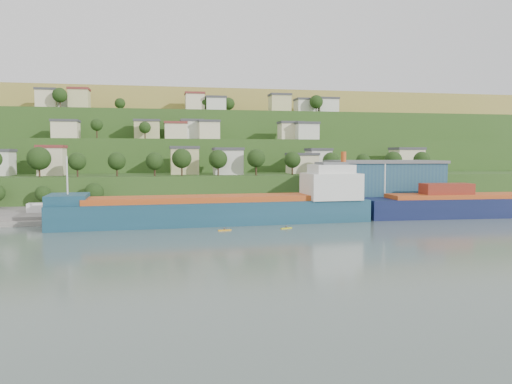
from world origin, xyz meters
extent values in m
plane|color=#495952|center=(0.00, 0.00, 0.00)|extent=(500.00, 500.00, 0.00)
cube|color=slate|center=(20.00, 28.00, 0.00)|extent=(220.00, 26.00, 4.00)
cube|color=slate|center=(-55.00, 22.00, 0.00)|extent=(40.00, 18.00, 2.40)
cube|color=#284719|center=(0.00, 56.00, 0.00)|extent=(260.00, 32.00, 20.00)
cube|color=#284719|center=(0.00, 86.00, 0.00)|extent=(280.00, 32.00, 44.00)
cube|color=#284719|center=(0.00, 116.00, 0.00)|extent=(300.00, 32.00, 70.00)
cube|color=olive|center=(0.00, 190.00, 0.00)|extent=(360.00, 120.00, 96.00)
cube|color=beige|center=(-51.23, 55.77, 14.25)|extent=(7.61, 7.79, 8.50)
cube|color=maroon|center=(-51.23, 55.77, 18.95)|extent=(8.21, 8.39, 0.90)
cube|color=#CAC283|center=(-10.37, 56.79, 14.15)|extent=(8.93, 8.53, 8.29)
cube|color=#3F3F44|center=(-10.37, 56.79, 18.74)|extent=(9.53, 9.13, 0.90)
cube|color=silver|center=(3.37, 52.11, 13.91)|extent=(9.00, 8.26, 7.81)
cube|color=#3F3F44|center=(3.37, 52.11, 18.26)|extent=(9.60, 8.86, 0.90)
cube|color=beige|center=(29.50, 56.05, 13.06)|extent=(9.48, 8.05, 6.13)
cube|color=#3F3F44|center=(29.50, 56.05, 16.58)|extent=(10.08, 8.65, 0.90)
cube|color=silver|center=(36.13, 58.51, 13.86)|extent=(7.35, 8.16, 7.73)
cube|color=#3F3F44|center=(36.13, 58.51, 18.18)|extent=(7.95, 8.76, 0.90)
cube|color=beige|center=(69.82, 59.11, 14.05)|extent=(9.97, 8.50, 8.11)
cube|color=#3F3F44|center=(69.82, 59.11, 18.56)|extent=(10.57, 9.10, 0.90)
cube|color=beige|center=(-52.45, 88.00, 25.21)|extent=(9.19, 8.21, 6.42)
cube|color=#3F3F44|center=(-52.45, 88.00, 28.87)|extent=(9.79, 8.81, 0.90)
cube|color=#CAC283|center=(-22.99, 91.76, 25.55)|extent=(9.62, 7.35, 7.11)
cube|color=#3F3F44|center=(-22.99, 91.76, 29.56)|extent=(10.22, 7.95, 0.90)
cube|color=beige|center=(-12.01, 90.77, 25.17)|extent=(8.47, 7.68, 6.35)
cube|color=maroon|center=(-12.01, 90.77, 28.80)|extent=(9.07, 8.28, 0.90)
cube|color=silver|center=(-5.64, 91.24, 25.67)|extent=(8.40, 7.88, 7.35)
cube|color=#3F3F44|center=(-5.64, 91.24, 29.80)|extent=(9.00, 8.48, 0.90)
cube|color=beige|center=(0.66, 86.63, 25.42)|extent=(7.84, 7.57, 6.85)
cube|color=#3F3F44|center=(0.66, 86.63, 29.30)|extent=(8.44, 8.17, 0.90)
cube|color=beige|center=(33.54, 87.10, 25.37)|extent=(8.88, 7.43, 6.74)
cube|color=#3F3F44|center=(33.54, 87.10, 29.19)|extent=(9.48, 8.03, 0.90)
cube|color=silver|center=(38.74, 82.63, 25.13)|extent=(8.45, 8.53, 6.27)
cube|color=#3F3F44|center=(38.74, 82.63, 28.72)|extent=(9.05, 9.13, 0.90)
cube|color=beige|center=(-64.28, 115.86, 39.01)|extent=(8.14, 8.72, 8.02)
cube|color=#3F3F44|center=(-64.28, 115.86, 43.47)|extent=(8.74, 9.32, 0.90)
cube|color=silver|center=(-56.32, 117.78, 38.03)|extent=(9.50, 7.74, 6.06)
cube|color=#3F3F44|center=(-56.32, 117.78, 41.51)|extent=(10.10, 8.34, 0.90)
cube|color=#CAC283|center=(-51.08, 113.25, 39.10)|extent=(8.02, 8.44, 8.21)
cube|color=maroon|center=(-51.08, 113.25, 43.66)|extent=(8.62, 9.04, 0.90)
cube|color=beige|center=(-2.49, 118.04, 39.04)|extent=(8.21, 7.78, 8.09)
cube|color=maroon|center=(-2.49, 118.04, 43.54)|extent=(8.81, 8.38, 0.90)
cube|color=silver|center=(6.55, 116.00, 38.13)|extent=(8.59, 8.53, 6.26)
cube|color=#3F3F44|center=(6.55, 116.00, 41.71)|extent=(9.19, 9.13, 0.90)
cube|color=#CAC283|center=(35.07, 111.62, 38.78)|extent=(8.90, 7.63, 7.56)
cube|color=#3F3F44|center=(35.07, 111.62, 43.01)|extent=(9.50, 8.23, 0.90)
cube|color=silver|center=(49.14, 118.23, 38.27)|extent=(9.33, 8.29, 6.53)
cube|color=#3F3F44|center=(49.14, 118.23, 41.98)|extent=(9.93, 8.89, 0.90)
cube|color=silver|center=(59.23, 116.91, 38.49)|extent=(9.17, 7.45, 6.98)
cube|color=#3F3F44|center=(59.23, 116.91, 42.43)|extent=(9.77, 8.05, 0.90)
cylinder|color=#382619|center=(-52.58, 44.95, 11.76)|extent=(0.50, 0.50, 3.52)
sphere|color=black|center=(-52.58, 44.95, 15.36)|extent=(6.70, 6.70, 6.70)
cylinder|color=#382619|center=(-41.82, 43.10, 11.56)|extent=(0.50, 0.50, 3.11)
sphere|color=black|center=(-41.82, 43.10, 14.52)|extent=(5.12, 5.12, 5.12)
cylinder|color=#382619|center=(-30.91, 45.23, 11.54)|extent=(0.50, 0.50, 3.08)
sphere|color=black|center=(-30.91, 45.23, 14.53)|extent=(5.28, 5.28, 5.28)
cylinder|color=#382619|center=(-19.88, 43.56, 11.54)|extent=(0.50, 0.50, 3.08)
sphere|color=black|center=(-19.88, 43.56, 14.53)|extent=(5.26, 5.26, 5.26)
cylinder|color=#382619|center=(-11.77, 44.48, 11.84)|extent=(0.50, 0.50, 3.67)
sphere|color=black|center=(-11.77, 44.48, 15.31)|extent=(5.95, 5.95, 5.95)
cylinder|color=#382619|center=(-0.58, 45.44, 11.73)|extent=(0.50, 0.50, 3.47)
sphere|color=black|center=(-0.58, 45.44, 15.06)|extent=(5.80, 5.80, 5.80)
cylinder|color=#382619|center=(11.07, 43.68, 11.89)|extent=(0.50, 0.50, 3.78)
sphere|color=black|center=(11.07, 43.68, 15.34)|extent=(5.70, 5.70, 5.70)
cylinder|color=#382619|center=(23.18, 45.30, 11.69)|extent=(0.50, 0.50, 3.37)
sphere|color=black|center=(23.18, 45.30, 14.82)|extent=(5.25, 5.25, 5.25)
cylinder|color=#382619|center=(35.85, 44.62, 11.49)|extent=(0.50, 0.50, 2.98)
sphere|color=black|center=(35.85, 44.62, 14.47)|extent=(5.44, 5.44, 5.44)
cylinder|color=#382619|center=(46.28, 43.40, 11.50)|extent=(0.50, 0.50, 3.00)
sphere|color=black|center=(46.28, 43.40, 14.33)|extent=(4.83, 4.83, 4.83)
cylinder|color=#382619|center=(57.14, 44.09, 11.55)|extent=(0.50, 0.50, 3.10)
sphere|color=black|center=(57.14, 44.09, 14.66)|extent=(5.70, 5.70, 5.70)
cylinder|color=#382619|center=(66.99, 43.46, 11.62)|extent=(0.50, 0.50, 3.25)
sphere|color=black|center=(66.99, 43.46, 14.73)|extent=(5.41, 5.41, 5.41)
cylinder|color=#382619|center=(-51.70, 91.64, 23.52)|extent=(0.50, 0.50, 3.03)
sphere|color=black|center=(-51.70, 91.64, 26.30)|extent=(4.62, 4.62, 4.62)
cylinder|color=#382619|center=(1.51, 116.77, 36.40)|extent=(0.50, 0.50, 2.79)
sphere|color=black|center=(1.51, 116.77, 39.38)|extent=(5.77, 5.77, 5.77)
cylinder|color=#382619|center=(-40.69, 82.04, 24.01)|extent=(0.50, 0.50, 4.02)
sphere|color=black|center=(-40.69, 82.04, 27.23)|extent=(4.41, 4.41, 4.41)
cylinder|color=#382619|center=(51.96, 110.87, 36.78)|extent=(0.50, 0.50, 3.56)
sphere|color=black|center=(51.96, 110.87, 40.24)|extent=(6.09, 6.09, 6.09)
cylinder|color=#382619|center=(-23.60, 84.34, 23.67)|extent=(0.50, 0.50, 3.33)
sphere|color=black|center=(-23.60, 84.34, 26.55)|extent=(4.44, 4.44, 4.44)
cylinder|color=#382619|center=(13.57, 123.68, 36.67)|extent=(0.50, 0.50, 3.33)
sphere|color=black|center=(13.57, 123.68, 39.90)|extent=(5.69, 5.69, 5.69)
cylinder|color=#382619|center=(-57.88, 108.17, 36.95)|extent=(0.50, 0.50, 3.89)
sphere|color=black|center=(-57.88, 108.17, 40.53)|extent=(5.93, 5.93, 5.93)
cylinder|color=#382619|center=(-35.21, 122.12, 36.35)|extent=(0.50, 0.50, 2.70)
sphere|color=black|center=(-35.21, 122.12, 38.98)|extent=(4.65, 4.65, 4.65)
cube|color=#133948|center=(-5.53, 10.03, 1.62)|extent=(75.95, 14.83, 7.55)
cube|color=#B94818|center=(-7.69, 10.03, 6.04)|extent=(56.46, 11.91, 1.30)
cube|color=#133948|center=(-38.99, 10.03, 6.48)|extent=(9.09, 12.20, 2.16)
cube|color=silver|center=(23.61, 10.03, 8.63)|extent=(13.36, 11.29, 6.48)
cube|color=silver|center=(23.61, 10.03, 12.95)|extent=(10.04, 9.01, 2.16)
cube|color=#595B5E|center=(23.61, 10.03, 14.35)|extent=(6.72, 6.72, 0.65)
cylinder|color=#B94818|center=(26.84, 10.03, 15.65)|extent=(1.34, 1.34, 3.24)
cylinder|color=silver|center=(-38.99, 10.03, 11.87)|extent=(0.40, 0.40, 8.63)
cube|color=silver|center=(-35.75, 10.03, 4.10)|extent=(15.58, 12.78, 0.27)
cube|color=#0C1435|center=(66.65, 10.43, 1.42)|extent=(65.92, 13.99, 7.20)
cube|color=#B94818|center=(64.47, 10.43, 5.57)|extent=(48.39, 11.20, 1.09)
cylinder|color=silver|center=(38.28, 10.43, 10.37)|extent=(0.37, 0.37, 7.64)
cube|color=maroon|center=(55.74, 10.43, 7.53)|extent=(13.34, 6.07, 2.84)
cube|color=navy|center=(46.09, 27.67, 8.00)|extent=(30.56, 18.95, 12.00)
cube|color=#595B5E|center=(46.09, 27.67, 14.40)|extent=(31.59, 19.98, 0.80)
cube|color=white|center=(-47.88, 24.74, 2.75)|extent=(6.69, 2.84, 3.11)
cube|color=silver|center=(-39.05, 17.43, 1.62)|extent=(4.49, 2.82, 0.84)
cube|color=orange|center=(-4.69, -1.42, 0.11)|extent=(2.97, 0.95, 0.22)
sphere|color=#3F3F44|center=(-4.69, -1.42, 0.48)|extent=(0.51, 0.51, 0.51)
cube|color=gold|center=(9.26, -1.18, 0.11)|extent=(2.82, 1.47, 0.21)
sphere|color=#3F3F44|center=(9.26, -1.18, 0.46)|extent=(0.49, 0.49, 0.49)
camera|label=1|loc=(-18.48, -108.50, 16.79)|focal=35.00mm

